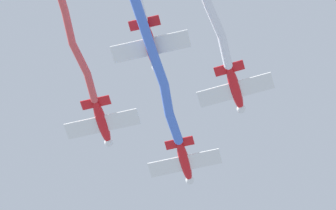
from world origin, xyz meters
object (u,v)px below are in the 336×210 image
(airplane_left_wing, at_px, (102,123))
(airplane_right_wing, at_px, (235,89))
(airplane_slot, at_px, (150,45))
(airplane_lead, at_px, (185,162))

(airplane_left_wing, bearing_deg, airplane_right_wing, -90.49)
(airplane_left_wing, xyz_separation_m, airplane_slot, (0.18, 8.53, 0.20))
(airplane_lead, height_order, airplane_slot, airplane_lead)
(airplane_slot, bearing_deg, airplane_right_wing, -46.01)
(airplane_left_wing, height_order, airplane_right_wing, airplane_right_wing)
(airplane_right_wing, bearing_deg, airplane_lead, 47.70)
(airplane_lead, xyz_separation_m, airplane_right_wing, (0.17, 8.53, 0.30))
(airplane_lead, distance_m, airplane_slot, 12.07)
(airplane_right_wing, distance_m, airplane_slot, 8.55)
(airplane_left_wing, relative_size, airplane_slot, 1.01)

